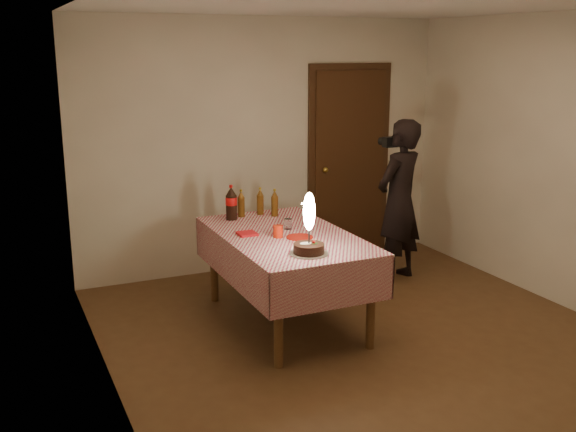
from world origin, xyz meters
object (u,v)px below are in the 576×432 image
object	(u,v)px
red_cup	(278,231)
amber_bottle_left	(241,204)
amber_bottle_right	(275,203)
photographer	(399,201)
dining_table	(286,246)
red_plate	(300,237)
cola_bottle	(231,203)
amber_bottle_mid	(260,202)
birthday_cake	(309,236)
clear_cup	(288,224)

from	to	relation	value
red_cup	amber_bottle_left	distance (m)	0.78
amber_bottle_right	photographer	xyz separation A→B (m)	(1.32, -0.05, -0.09)
dining_table	red_plate	size ratio (longest dim) A/B	7.82
cola_bottle	amber_bottle_mid	size ratio (longest dim) A/B	1.25
birthday_cake	dining_table	bearing A→B (deg)	83.74
amber_bottle_mid	dining_table	bearing A→B (deg)	-95.55
clear_cup	amber_bottle_mid	world-z (taller)	amber_bottle_mid
cola_bottle	clear_cup	bearing A→B (deg)	-57.67
red_plate	photographer	distance (m)	1.58
clear_cup	photographer	size ratio (longest dim) A/B	0.06
red_plate	amber_bottle_mid	size ratio (longest dim) A/B	0.86
red_cup	clear_cup	xyz separation A→B (m)	(0.18, 0.20, -0.01)
amber_bottle_left	clear_cup	bearing A→B (deg)	-70.09
amber_bottle_mid	photographer	world-z (taller)	photographer
red_cup	amber_bottle_right	world-z (taller)	amber_bottle_right
cola_bottle	red_cup	bearing A→B (deg)	-78.42
clear_cup	amber_bottle_left	world-z (taller)	amber_bottle_left
dining_table	clear_cup	distance (m)	0.22
cola_bottle	amber_bottle_left	xyz separation A→B (m)	(0.12, 0.06, -0.03)
cola_bottle	amber_bottle_right	size ratio (longest dim) A/B	1.25
birthday_cake	cola_bottle	world-z (taller)	birthday_cake
red_plate	red_cup	world-z (taller)	red_cup
birthday_cake	cola_bottle	size ratio (longest dim) A/B	1.48
birthday_cake	amber_bottle_right	world-z (taller)	birthday_cake
clear_cup	amber_bottle_left	xyz separation A→B (m)	(-0.21, 0.57, 0.07)
red_plate	red_cup	size ratio (longest dim) A/B	2.20
birthday_cake	red_cup	xyz separation A→B (m)	(-0.03, 0.51, -0.09)
red_cup	cola_bottle	bearing A→B (deg)	101.58
birthday_cake	amber_bottle_right	distance (m)	1.20
photographer	dining_table	bearing A→B (deg)	-159.43
red_plate	amber_bottle_mid	world-z (taller)	amber_bottle_mid
red_cup	photographer	xyz separation A→B (m)	(1.58, 0.62, -0.02)
red_plate	photographer	world-z (taller)	photographer
birthday_cake	cola_bottle	xyz separation A→B (m)	(-0.18, 1.22, 0.01)
dining_table	amber_bottle_left	xyz separation A→B (m)	(-0.12, 0.71, 0.22)
red_cup	clear_cup	distance (m)	0.27
red_plate	clear_cup	xyz separation A→B (m)	(0.02, 0.28, 0.04)
dining_table	clear_cup	size ratio (longest dim) A/B	19.11
red_cup	amber_bottle_left	bearing A→B (deg)	92.14
birthday_cake	cola_bottle	bearing A→B (deg)	98.29
photographer	amber_bottle_left	bearing A→B (deg)	174.48
dining_table	amber_bottle_mid	bearing A→B (deg)	84.45
amber_bottle_left	amber_bottle_mid	size ratio (longest dim) A/B	1.00
dining_table	red_plate	world-z (taller)	red_plate
amber_bottle_left	dining_table	bearing A→B (deg)	-80.24
red_plate	cola_bottle	world-z (taller)	cola_bottle
clear_cup	photographer	distance (m)	1.46
dining_table	cola_bottle	xyz separation A→B (m)	(-0.24, 0.65, 0.26)
birthday_cake	clear_cup	bearing A→B (deg)	78.21
amber_bottle_right	amber_bottle_mid	world-z (taller)	same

